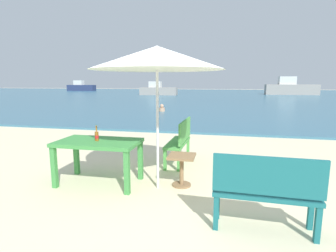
% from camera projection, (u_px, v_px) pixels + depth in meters
% --- Properties ---
extents(ground_plane, '(120.00, 120.00, 0.00)m').
position_uv_depth(ground_plane, '(168.00, 198.00, 4.05)').
color(ground_plane, beige).
extents(sea_water, '(120.00, 50.00, 0.08)m').
position_uv_depth(sea_water, '(218.00, 95.00, 32.97)').
color(sea_water, '#386B84').
rests_on(sea_water, ground_plane).
extents(picnic_table_green, '(1.40, 0.80, 0.76)m').
position_uv_depth(picnic_table_green, '(98.00, 147.00, 4.54)').
color(picnic_table_green, '#3D8C42').
rests_on(picnic_table_green, ground_plane).
extents(beer_bottle_amber, '(0.07, 0.07, 0.26)m').
position_uv_depth(beer_bottle_amber, '(97.00, 135.00, 4.50)').
color(beer_bottle_amber, brown).
rests_on(beer_bottle_amber, picnic_table_green).
extents(patio_umbrella, '(2.10, 2.10, 2.30)m').
position_uv_depth(patio_umbrella, '(157.00, 58.00, 4.09)').
color(patio_umbrella, silver).
rests_on(patio_umbrella, ground_plane).
extents(side_table_wood, '(0.44, 0.44, 0.54)m').
position_uv_depth(side_table_wood, '(182.00, 166.00, 4.47)').
color(side_table_wood, olive).
rests_on(side_table_wood, ground_plane).
extents(bench_teal_center, '(1.21, 0.40, 0.95)m').
position_uv_depth(bench_teal_center, '(266.00, 189.00, 3.04)').
color(bench_teal_center, '#196066').
rests_on(bench_teal_center, ground_plane).
extents(bench_green_left, '(0.40, 1.21, 0.95)m').
position_uv_depth(bench_green_left, '(181.00, 139.00, 5.70)').
color(bench_green_left, '#4C9E47').
rests_on(bench_green_left, ground_plane).
extents(swimmer_person, '(0.34, 0.34, 0.41)m').
position_uv_depth(swimmer_person, '(162.00, 109.00, 15.09)').
color(swimmer_person, tan).
rests_on(swimmer_person, sea_water).
extents(boat_tanker, '(5.18, 1.41, 1.88)m').
position_uv_depth(boat_tanker, '(81.00, 87.00, 48.70)').
color(boat_tanker, navy).
rests_on(boat_tanker, sea_water).
extents(boat_barge, '(4.67, 1.27, 1.70)m').
position_uv_depth(boat_barge, '(158.00, 90.00, 33.32)').
color(boat_barge, gray).
rests_on(boat_barge, sea_water).
extents(boat_cargo_ship, '(6.39, 1.74, 2.33)m').
position_uv_depth(boat_cargo_ship, '(291.00, 88.00, 34.21)').
color(boat_cargo_ship, gray).
rests_on(boat_cargo_ship, sea_water).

